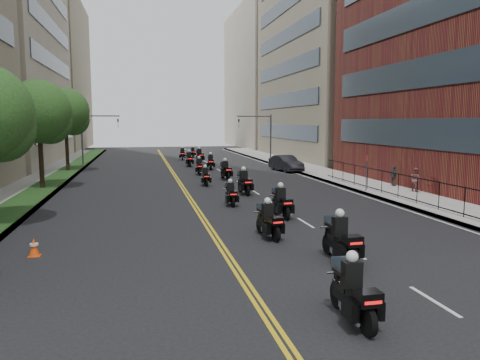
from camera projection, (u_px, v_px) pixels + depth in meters
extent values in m
plane|color=black|center=(322.00, 311.00, 11.89)|extent=(160.00, 160.00, 0.00)
cube|color=gray|center=(344.00, 179.00, 38.62)|extent=(4.00, 90.00, 0.15)
cube|color=gray|center=(34.00, 187.00, 33.65)|extent=(4.00, 90.00, 0.15)
cube|color=#183C15|center=(45.00, 186.00, 33.80)|extent=(2.00, 90.00, 0.04)
cube|color=#333F4C|center=(424.00, 141.00, 30.84)|extent=(0.12, 25.80, 1.80)
cube|color=#333F4C|center=(427.00, 80.00, 30.34)|extent=(0.12, 25.80, 1.80)
cube|color=#333F4C|center=(430.00, 16.00, 29.84)|extent=(0.12, 25.80, 1.80)
cube|color=gray|center=(340.00, 43.00, 61.05)|extent=(15.00, 28.00, 30.00)
cube|color=#333F4C|center=(284.00, 132.00, 60.92)|extent=(0.12, 24.08, 1.80)
cube|color=#333F4C|center=(284.00, 100.00, 60.42)|extent=(0.12, 24.08, 1.80)
cube|color=#333F4C|center=(284.00, 69.00, 59.92)|extent=(0.12, 24.08, 1.80)
cube|color=#333F4C|center=(285.00, 37.00, 59.43)|extent=(0.12, 24.08, 1.80)
cube|color=#333F4C|center=(285.00, 4.00, 58.93)|extent=(0.12, 24.08, 1.80)
cube|color=#A29582|center=(275.00, 79.00, 90.41)|extent=(15.00, 28.00, 26.00)
cube|color=#333F4C|center=(57.00, 133.00, 55.14)|extent=(0.12, 24.08, 1.80)
cube|color=#333F4C|center=(56.00, 98.00, 54.64)|extent=(0.12, 24.08, 1.80)
cube|color=#333F4C|center=(54.00, 63.00, 54.14)|extent=(0.12, 24.08, 1.80)
cube|color=#333F4C|center=(52.00, 28.00, 53.64)|extent=(0.12, 24.08, 1.80)
cube|color=gray|center=(35.00, 74.00, 81.40)|extent=(16.00, 28.00, 26.00)
cube|color=black|center=(428.00, 180.00, 25.61)|extent=(0.05, 28.00, 0.05)
cube|color=black|center=(427.00, 204.00, 25.77)|extent=(0.05, 28.00, 0.05)
sphere|color=#194C1C|center=(0.00, 128.00, 21.16)|extent=(3.08, 3.08, 3.08)
cylinder|color=#312516|center=(41.00, 154.00, 32.54)|extent=(0.32, 0.32, 5.11)
sphere|color=#194C1C|center=(39.00, 112.00, 32.17)|extent=(4.40, 4.40, 4.40)
sphere|color=#194C1C|center=(49.00, 122.00, 32.78)|extent=(3.08, 3.08, 3.08)
cylinder|color=#312516|center=(67.00, 144.00, 44.16)|extent=(0.32, 0.32, 5.39)
sphere|color=#194C1C|center=(65.00, 111.00, 43.78)|extent=(4.40, 4.40, 4.40)
sphere|color=#194C1C|center=(73.00, 119.00, 44.39)|extent=(3.08, 3.08, 3.08)
cylinder|color=#3F3F44|center=(271.00, 139.00, 54.47)|extent=(0.18, 0.18, 5.60)
cylinder|color=#3F3F44|center=(254.00, 116.00, 53.73)|extent=(4.00, 0.14, 0.14)
imported|color=black|center=(239.00, 123.00, 53.46)|extent=(0.16, 0.20, 1.00)
cylinder|color=#3F3F44|center=(82.00, 140.00, 50.12)|extent=(0.18, 0.18, 5.60)
cylinder|color=#3F3F44|center=(101.00, 116.00, 50.21)|extent=(4.00, 0.14, 0.14)
imported|color=black|center=(118.00, 123.00, 50.68)|extent=(0.16, 0.20, 1.00)
cylinder|color=black|center=(368.00, 321.00, 10.47)|extent=(0.15, 0.70, 0.70)
cylinder|color=black|center=(338.00, 295.00, 12.07)|extent=(0.15, 0.70, 0.70)
cube|color=black|center=(352.00, 295.00, 11.24)|extent=(0.44, 1.39, 0.41)
cube|color=silver|center=(351.00, 304.00, 11.32)|extent=(0.39, 0.57, 0.31)
cube|color=black|center=(369.00, 298.00, 10.41)|extent=(0.54, 0.43, 0.33)
cube|color=red|center=(373.00, 303.00, 10.20)|extent=(0.41, 0.03, 0.07)
cube|color=black|center=(352.00, 274.00, 11.22)|extent=(0.45, 0.29, 0.64)
sphere|color=silver|center=(352.00, 256.00, 11.18)|extent=(0.30, 0.30, 0.30)
cylinder|color=black|center=(352.00, 258.00, 15.25)|extent=(0.19, 0.75, 0.74)
cylinder|color=black|center=(328.00, 244.00, 16.92)|extent=(0.19, 0.75, 0.74)
cube|color=black|center=(340.00, 242.00, 16.05)|extent=(0.54, 1.50, 0.44)
cube|color=silver|center=(339.00, 249.00, 16.13)|extent=(0.45, 0.62, 0.33)
cube|color=black|center=(353.00, 241.00, 15.18)|extent=(0.59, 0.49, 0.35)
cube|color=red|center=(356.00, 243.00, 14.97)|extent=(0.44, 0.06, 0.08)
cube|color=black|center=(340.00, 226.00, 16.03)|extent=(0.50, 0.33, 0.68)
sphere|color=silver|center=(340.00, 213.00, 15.99)|extent=(0.32, 0.32, 0.32)
cylinder|color=black|center=(276.00, 234.00, 18.69)|extent=(0.23, 0.69, 0.68)
cylinder|color=black|center=(261.00, 225.00, 20.18)|extent=(0.23, 0.69, 0.68)
cube|color=black|center=(268.00, 223.00, 19.40)|extent=(0.60, 1.39, 0.40)
cube|color=silver|center=(267.00, 228.00, 19.48)|extent=(0.45, 0.59, 0.30)
cube|color=black|center=(276.00, 221.00, 18.63)|extent=(0.57, 0.48, 0.32)
cube|color=red|center=(278.00, 223.00, 18.44)|extent=(0.40, 0.08, 0.07)
cube|color=black|center=(268.00, 211.00, 19.39)|extent=(0.47, 0.34, 0.62)
sphere|color=silver|center=(268.00, 201.00, 19.34)|extent=(0.29, 0.29, 0.29)
cylinder|color=black|center=(286.00, 213.00, 22.77)|extent=(0.17, 0.72, 0.71)
cylinder|color=black|center=(275.00, 207.00, 24.38)|extent=(0.17, 0.72, 0.71)
cube|color=black|center=(281.00, 204.00, 23.54)|extent=(0.49, 1.43, 0.42)
cube|color=silver|center=(280.00, 209.00, 23.62)|extent=(0.42, 0.59, 0.31)
cube|color=black|center=(286.00, 202.00, 22.70)|extent=(0.56, 0.46, 0.34)
cube|color=red|center=(288.00, 203.00, 22.49)|extent=(0.42, 0.05, 0.07)
cube|color=black|center=(281.00, 194.00, 23.53)|extent=(0.47, 0.31, 0.65)
sphere|color=silver|center=(281.00, 185.00, 23.48)|extent=(0.30, 0.30, 0.30)
cylinder|color=black|center=(233.00, 202.00, 26.25)|extent=(0.13, 0.62, 0.62)
cylinder|color=black|center=(228.00, 198.00, 27.66)|extent=(0.13, 0.62, 0.62)
cube|color=black|center=(230.00, 195.00, 26.92)|extent=(0.38, 1.23, 0.36)
cube|color=silver|center=(230.00, 199.00, 26.99)|extent=(0.35, 0.50, 0.27)
cube|color=black|center=(233.00, 194.00, 26.19)|extent=(0.47, 0.38, 0.29)
cube|color=red|center=(234.00, 194.00, 26.00)|extent=(0.36, 0.03, 0.06)
cube|color=black|center=(230.00, 187.00, 26.91)|extent=(0.40, 0.26, 0.56)
sphere|color=silver|center=(230.00, 181.00, 26.87)|extent=(0.26, 0.26, 0.26)
cylinder|color=black|center=(247.00, 190.00, 30.25)|extent=(0.19, 0.75, 0.74)
cylinder|color=black|center=(240.00, 187.00, 31.93)|extent=(0.19, 0.75, 0.74)
cube|color=black|center=(244.00, 184.00, 31.05)|extent=(0.53, 1.49, 0.44)
cube|color=silver|center=(244.00, 188.00, 31.14)|extent=(0.44, 0.62, 0.33)
cube|color=black|center=(247.00, 182.00, 30.18)|extent=(0.59, 0.49, 0.35)
cube|color=red|center=(248.00, 182.00, 29.97)|extent=(0.44, 0.05, 0.08)
cube|color=black|center=(244.00, 176.00, 31.04)|extent=(0.49, 0.33, 0.68)
sphere|color=silver|center=(244.00, 169.00, 30.99)|extent=(0.32, 0.32, 0.32)
cylinder|color=black|center=(207.00, 182.00, 34.61)|extent=(0.14, 0.63, 0.63)
cylinder|color=black|center=(204.00, 180.00, 36.05)|extent=(0.14, 0.63, 0.63)
cube|color=black|center=(205.00, 178.00, 35.30)|extent=(0.41, 1.26, 0.37)
cube|color=silver|center=(205.00, 180.00, 35.37)|extent=(0.36, 0.52, 0.28)
cube|color=black|center=(206.00, 176.00, 34.55)|extent=(0.49, 0.40, 0.30)
cube|color=red|center=(207.00, 176.00, 34.36)|extent=(0.37, 0.03, 0.07)
cube|color=black|center=(205.00, 172.00, 35.29)|extent=(0.41, 0.27, 0.58)
sphere|color=silver|center=(205.00, 166.00, 35.25)|extent=(0.27, 0.27, 0.27)
cylinder|color=black|center=(228.00, 176.00, 38.12)|extent=(0.21, 0.73, 0.72)
cylinder|color=black|center=(223.00, 174.00, 39.74)|extent=(0.21, 0.73, 0.72)
cube|color=black|center=(225.00, 172.00, 38.89)|extent=(0.57, 1.47, 0.43)
cube|color=silver|center=(225.00, 174.00, 38.98)|extent=(0.45, 0.62, 0.32)
cube|color=black|center=(228.00, 169.00, 38.05)|extent=(0.59, 0.49, 0.34)
cube|color=red|center=(229.00, 170.00, 37.84)|extent=(0.43, 0.07, 0.07)
cube|color=black|center=(225.00, 165.00, 38.88)|extent=(0.49, 0.34, 0.66)
sphere|color=silver|center=(225.00, 160.00, 38.83)|extent=(0.31, 0.31, 0.31)
cylinder|color=black|center=(200.00, 172.00, 41.79)|extent=(0.16, 0.69, 0.68)
cylinder|color=black|center=(198.00, 170.00, 43.36)|extent=(0.16, 0.69, 0.68)
cube|color=black|center=(199.00, 168.00, 42.54)|extent=(0.47, 1.37, 0.40)
cube|color=silver|center=(199.00, 170.00, 42.62)|extent=(0.40, 0.56, 0.30)
cube|color=black|center=(200.00, 166.00, 41.73)|extent=(0.54, 0.44, 0.32)
cube|color=red|center=(200.00, 166.00, 41.53)|extent=(0.40, 0.04, 0.07)
cube|color=black|center=(199.00, 162.00, 42.53)|extent=(0.45, 0.30, 0.62)
sphere|color=silver|center=(199.00, 157.00, 42.49)|extent=(0.29, 0.29, 0.29)
cylinder|color=black|center=(211.00, 167.00, 46.16)|extent=(0.22, 0.72, 0.71)
cylinder|color=black|center=(210.00, 165.00, 47.80)|extent=(0.22, 0.72, 0.71)
cube|color=black|center=(211.00, 163.00, 46.95)|extent=(0.58, 1.44, 0.42)
cube|color=silver|center=(211.00, 165.00, 47.03)|extent=(0.45, 0.61, 0.31)
cube|color=black|center=(211.00, 161.00, 46.09)|extent=(0.58, 0.49, 0.33)
cube|color=red|center=(211.00, 162.00, 45.88)|extent=(0.42, 0.07, 0.07)
cube|color=black|center=(211.00, 158.00, 46.93)|extent=(0.49, 0.34, 0.65)
sphere|color=silver|center=(210.00, 154.00, 46.89)|extent=(0.30, 0.30, 0.30)
cylinder|color=black|center=(190.00, 164.00, 49.52)|extent=(0.16, 0.73, 0.73)
cylinder|color=black|center=(188.00, 162.00, 51.17)|extent=(0.16, 0.73, 0.73)
cube|color=black|center=(189.00, 160.00, 50.31)|extent=(0.47, 1.45, 0.43)
cube|color=silver|center=(189.00, 162.00, 50.39)|extent=(0.42, 0.59, 0.32)
cube|color=black|center=(190.00, 158.00, 49.45)|extent=(0.56, 0.46, 0.34)
cube|color=red|center=(190.00, 159.00, 49.24)|extent=(0.43, 0.04, 0.07)
cube|color=black|center=(189.00, 155.00, 50.29)|extent=(0.47, 0.31, 0.66)
sphere|color=silver|center=(189.00, 151.00, 50.25)|extent=(0.31, 0.31, 0.31)
cylinder|color=black|center=(201.00, 160.00, 54.49)|extent=(0.21, 0.75, 0.74)
cylinder|color=black|center=(198.00, 159.00, 56.15)|extent=(0.21, 0.75, 0.74)
cube|color=black|center=(199.00, 157.00, 55.28)|extent=(0.58, 1.51, 0.44)
cube|color=silver|center=(199.00, 159.00, 55.36)|extent=(0.46, 0.63, 0.33)
cube|color=black|center=(201.00, 155.00, 54.42)|extent=(0.60, 0.50, 0.35)
cube|color=red|center=(201.00, 155.00, 54.20)|extent=(0.44, 0.07, 0.08)
cube|color=black|center=(199.00, 152.00, 55.26)|extent=(0.50, 0.34, 0.68)
sphere|color=silver|center=(199.00, 148.00, 55.22)|extent=(0.32, 0.32, 0.32)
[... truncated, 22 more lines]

